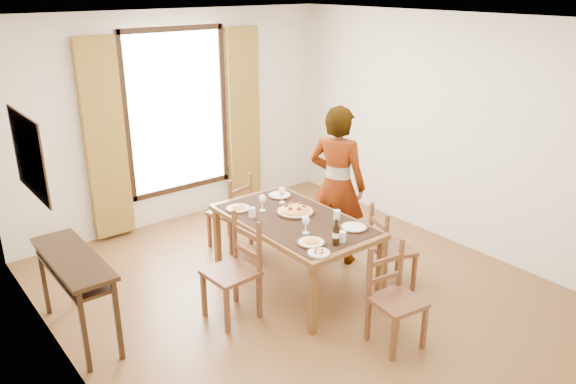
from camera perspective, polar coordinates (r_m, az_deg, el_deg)
ground at (r=5.93m, az=1.01°, el=-9.91°), size 5.00×5.00×0.00m
room_shell at (r=5.41m, az=0.21°, el=4.83°), size 4.60×5.10×2.74m
console_table at (r=5.25m, az=-20.95°, el=-7.23°), size 0.38×1.20×0.80m
dining_table at (r=5.73m, az=0.62°, el=-3.27°), size 0.99×1.74×0.76m
chair_west at (r=5.33m, az=-5.53°, el=-8.13°), size 0.46×0.46×0.99m
chair_north at (r=6.69m, az=-5.75°, el=-2.18°), size 0.50×0.50×0.92m
chair_south at (r=5.04m, az=10.80°, el=-10.78°), size 0.45×0.45×0.91m
chair_east at (r=5.90m, az=10.31°, el=-5.85°), size 0.51×0.51×0.89m
man at (r=6.22m, az=5.00°, el=0.69°), size 0.98×0.93×1.80m
plate_sw at (r=5.17m, az=2.37°, el=-4.98°), size 0.27×0.27×0.05m
plate_se at (r=5.51m, az=6.70°, el=-3.43°), size 0.27×0.27×0.05m
plate_nw at (r=5.93m, az=-5.05°, el=-1.53°), size 0.27×0.27×0.05m
plate_ne at (r=6.27m, az=-0.87°, el=-0.20°), size 0.27×0.27×0.05m
pasta_platter at (r=5.81m, az=0.74°, el=-1.68°), size 0.40×0.40×0.10m
caprese_plate at (r=4.99m, az=3.15°, el=-6.07°), size 0.20×0.20×0.04m
wine_glass_a at (r=5.34m, az=1.82°, el=-3.32°), size 0.08×0.08×0.18m
wine_glass_b at (r=6.06m, az=-0.60°, el=-0.31°), size 0.08×0.08×0.18m
wine_glass_c at (r=5.86m, az=-2.61°, el=-1.08°), size 0.08×0.08×0.18m
tumbler_a at (r=5.68m, az=5.00°, el=-2.35°), size 0.07×0.07×0.10m
tumbler_b at (r=5.73m, az=-3.67°, el=-2.08°), size 0.07×0.07×0.10m
tumbler_c at (r=5.22m, az=5.55°, el=-4.53°), size 0.07×0.07×0.10m
wine_bottle at (r=5.12m, az=4.91°, el=-4.10°), size 0.07×0.07×0.25m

